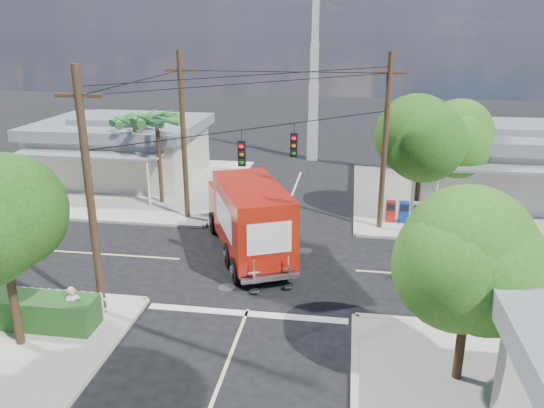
# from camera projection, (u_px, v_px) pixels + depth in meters

# --- Properties ---
(ground) EXTENTS (120.00, 120.00, 0.00)m
(ground) POSITION_uv_depth(u_px,v_px,m) (265.00, 265.00, 23.68)
(ground) COLOR black
(ground) RESTS_ON ground
(sidewalk_ne) EXTENTS (14.12, 14.12, 0.14)m
(sidewalk_ne) POSITION_uv_depth(u_px,v_px,m) (470.00, 200.00, 32.30)
(sidewalk_ne) COLOR #9D988E
(sidewalk_ne) RESTS_ON ground
(sidewalk_nw) EXTENTS (14.12, 14.12, 0.14)m
(sidewalk_nw) POSITION_uv_depth(u_px,v_px,m) (131.00, 185.00, 35.41)
(sidewalk_nw) COLOR #9D988E
(sidewalk_nw) RESTS_ON ground
(road_markings) EXTENTS (32.00, 32.00, 0.01)m
(road_markings) POSITION_uv_depth(u_px,v_px,m) (260.00, 279.00, 22.30)
(road_markings) COLOR beige
(road_markings) RESTS_ON ground
(building_ne) EXTENTS (11.80, 10.20, 4.50)m
(building_ne) POSITION_uv_depth(u_px,v_px,m) (498.00, 161.00, 32.37)
(building_ne) COLOR beige
(building_ne) RESTS_ON sidewalk_ne
(building_nw) EXTENTS (10.80, 10.20, 4.30)m
(building_nw) POSITION_uv_depth(u_px,v_px,m) (122.00, 147.00, 36.37)
(building_nw) COLOR beige
(building_nw) RESTS_ON sidewalk_nw
(radio_tower) EXTENTS (0.80, 0.80, 17.00)m
(radio_tower) POSITION_uv_depth(u_px,v_px,m) (314.00, 88.00, 40.56)
(radio_tower) COLOR silver
(radio_tower) RESTS_ON ground
(tree_sw_front) EXTENTS (3.88, 3.78, 6.03)m
(tree_sw_front) POSITION_uv_depth(u_px,v_px,m) (0.00, 225.00, 16.23)
(tree_sw_front) COLOR #422D1C
(tree_sw_front) RESTS_ON sidewalk_sw
(tree_ne_front) EXTENTS (4.21, 4.14, 6.66)m
(tree_ne_front) POSITION_uv_depth(u_px,v_px,m) (423.00, 135.00, 27.47)
(tree_ne_front) COLOR #422D1C
(tree_ne_front) RESTS_ON sidewalk_ne
(tree_ne_back) EXTENTS (3.77, 3.66, 5.82)m
(tree_ne_back) POSITION_uv_depth(u_px,v_px,m) (466.00, 139.00, 29.34)
(tree_ne_back) COLOR #422D1C
(tree_ne_back) RESTS_ON sidewalk_ne
(tree_se) EXTENTS (3.67, 3.54, 5.62)m
(tree_se) POSITION_uv_depth(u_px,v_px,m) (472.00, 258.00, 14.61)
(tree_se) COLOR #422D1C
(tree_se) RESTS_ON sidewalk_se
(palm_nw_front) EXTENTS (3.01, 3.08, 5.59)m
(palm_nw_front) POSITION_uv_depth(u_px,v_px,m) (157.00, 120.00, 30.18)
(palm_nw_front) COLOR #422D1C
(palm_nw_front) RESTS_ON sidewalk_nw
(palm_nw_back) EXTENTS (3.01, 3.08, 5.19)m
(palm_nw_back) POSITION_uv_depth(u_px,v_px,m) (134.00, 121.00, 31.99)
(palm_nw_back) COLOR #422D1C
(palm_nw_back) RESTS_ON sidewalk_nw
(utility_poles) EXTENTS (12.00, 10.68, 9.00)m
(utility_poles) POSITION_uv_depth(u_px,v_px,m) (236.00, 153.00, 23.92)
(utility_poles) COLOR #473321
(utility_poles) RESTS_ON ground
(picket_fence) EXTENTS (5.94, 0.06, 1.00)m
(picket_fence) POSITION_uv_depth(u_px,v_px,m) (30.00, 299.00, 19.33)
(picket_fence) COLOR silver
(picket_fence) RESTS_ON sidewalk_sw
(hedge_sw) EXTENTS (6.20, 1.20, 1.10)m
(hedge_sw) POSITION_uv_depth(u_px,v_px,m) (11.00, 309.00, 18.61)
(hedge_sw) COLOR #1C471A
(hedge_sw) RESTS_ON sidewalk_sw
(vending_boxes) EXTENTS (1.90, 0.50, 1.10)m
(vending_boxes) POSITION_uv_depth(u_px,v_px,m) (404.00, 212.00, 28.34)
(vending_boxes) COLOR #A31C13
(vending_boxes) RESTS_ON sidewalk_ne
(delivery_truck) EXTENTS (5.48, 8.41, 3.53)m
(delivery_truck) POSITION_uv_depth(u_px,v_px,m) (249.00, 217.00, 24.30)
(delivery_truck) COLOR black
(delivery_truck) RESTS_ON ground
(parked_car) EXTENTS (5.54, 3.11, 1.46)m
(parked_car) POSITION_uv_depth(u_px,v_px,m) (524.00, 250.00, 23.40)
(parked_car) COLOR silver
(parked_car) RESTS_ON ground
(pedestrian) EXTENTS (0.68, 0.61, 1.55)m
(pedestrian) POSITION_uv_depth(u_px,v_px,m) (74.00, 308.00, 18.23)
(pedestrian) COLOR beige
(pedestrian) RESTS_ON sidewalk_sw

